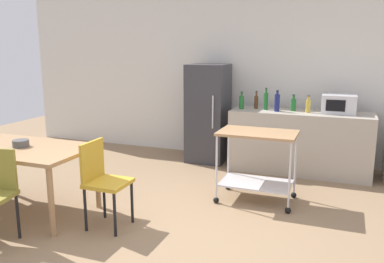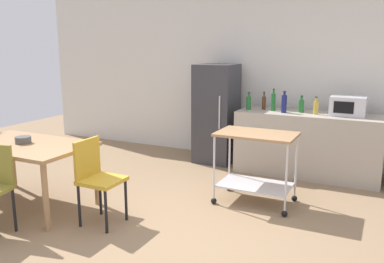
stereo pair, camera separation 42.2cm
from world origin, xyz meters
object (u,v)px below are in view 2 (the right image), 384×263
at_px(bottle_soy_sauce, 284,103).
at_px(bottle_hot_sauce, 316,107).
at_px(kitchen_cart, 256,156).
at_px(dining_table, 25,150).
at_px(chair_mustard, 97,175).
at_px(fruit_bowl, 23,140).
at_px(bottle_sesame_oil, 301,106).
at_px(microwave, 348,106).
at_px(bottle_vinegar, 264,102).
at_px(refrigerator, 216,114).
at_px(bottle_olive_oil, 273,102).
at_px(bottle_wine, 249,103).

height_order(bottle_soy_sauce, bottle_hot_sauce, bottle_soy_sauce).
bearing_deg(kitchen_cart, dining_table, -151.92).
relative_size(chair_mustard, kitchen_cart, 0.98).
bearing_deg(fruit_bowl, dining_table, -19.64).
height_order(bottle_sesame_oil, fruit_bowl, bottle_sesame_oil).
height_order(dining_table, kitchen_cart, kitchen_cart).
xyz_separation_m(bottle_hot_sauce, microwave, (0.41, 0.09, 0.03)).
relative_size(bottle_soy_sauce, fruit_bowl, 1.76).
relative_size(dining_table, bottle_vinegar, 5.66).
bearing_deg(refrigerator, kitchen_cart, -52.69).
relative_size(refrigerator, kitchen_cart, 1.70).
relative_size(bottle_vinegar, bottle_olive_oil, 0.82).
height_order(bottle_wine, bottle_olive_oil, bottle_olive_oil).
xyz_separation_m(dining_table, bottle_vinegar, (2.01, 2.67, 0.34)).
distance_m(bottle_vinegar, microwave, 1.18).
relative_size(chair_mustard, fruit_bowl, 5.09).
bearing_deg(bottle_sesame_oil, bottle_hot_sauce, -20.20).
height_order(bottle_wine, bottle_soy_sauce, bottle_soy_sauce).
bearing_deg(microwave, bottle_soy_sauce, -170.08).
height_order(kitchen_cart, bottle_vinegar, bottle_vinegar).
bearing_deg(dining_table, refrigerator, 65.47).
bearing_deg(fruit_bowl, bottle_hot_sauce, 42.61).
xyz_separation_m(bottle_vinegar, bottle_sesame_oil, (0.55, -0.02, -0.01)).
distance_m(kitchen_cart, bottle_sesame_oil, 1.48).
relative_size(refrigerator, bottle_wine, 5.93).
bearing_deg(bottle_vinegar, bottle_wine, -148.79).
xyz_separation_m(kitchen_cart, bottle_sesame_oil, (0.22, 1.40, 0.42)).
height_order(refrigerator, bottle_soy_sauce, refrigerator).
height_order(bottle_hot_sauce, fruit_bowl, bottle_hot_sauce).
distance_m(bottle_wine, bottle_sesame_oil, 0.75).
bearing_deg(bottle_olive_oil, bottle_wine, -170.13).
bearing_deg(bottle_olive_oil, fruit_bowl, -129.84).
bearing_deg(bottle_wine, bottle_soy_sauce, -4.02).
relative_size(chair_mustard, refrigerator, 0.57).
bearing_deg(bottle_vinegar, bottle_soy_sauce, -24.86).
relative_size(refrigerator, bottle_olive_oil, 4.81).
height_order(dining_table, microwave, microwave).
relative_size(microwave, fruit_bowl, 2.63).
relative_size(bottle_vinegar, bottle_soy_sauce, 0.86).
relative_size(bottle_olive_oil, bottle_soy_sauce, 1.05).
xyz_separation_m(bottle_vinegar, bottle_olive_oil, (0.16, -0.06, 0.03)).
height_order(kitchen_cart, fruit_bowl, kitchen_cart).
height_order(chair_mustard, kitchen_cart, chair_mustard).
bearing_deg(bottle_vinegar, dining_table, -127.00).
bearing_deg(kitchen_cart, refrigerator, 127.31).
distance_m(dining_table, chair_mustard, 1.03).
bearing_deg(kitchen_cart, fruit_bowl, -152.08).
distance_m(refrigerator, kitchen_cart, 1.84).
bearing_deg(bottle_hot_sauce, bottle_sesame_oil, 159.80).
bearing_deg(bottle_soy_sauce, chair_mustard, -117.79).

